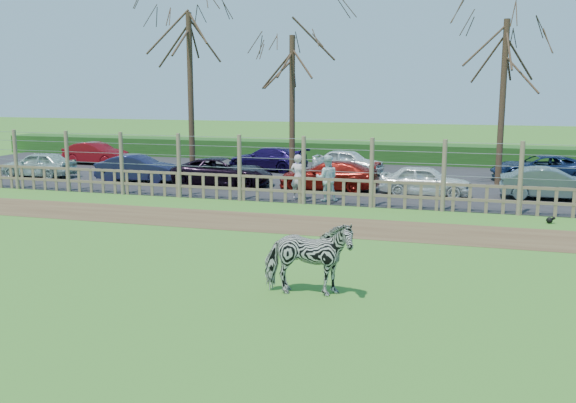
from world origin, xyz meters
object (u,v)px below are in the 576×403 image
(car_10, at_px, (348,162))
(car_12, at_px, (540,168))
(tree_right, at_px, (505,63))
(zebra, at_px, (308,258))
(visitor_b, at_px, (327,178))
(tree_mid, at_px, (292,73))
(car_5, at_px, (550,184))
(visitor_a, at_px, (298,177))
(tree_left, at_px, (190,56))
(car_0, at_px, (39,164))
(car_3, at_px, (329,175))
(car_4, at_px, (425,181))
(car_1, at_px, (138,168))
(car_2, at_px, (223,172))
(car_7, at_px, (96,153))
(crow, at_px, (550,220))
(car_9, at_px, (267,159))

(car_10, bearing_deg, car_12, -85.86)
(car_12, bearing_deg, tree_right, -47.51)
(zebra, height_order, visitor_b, visitor_b)
(tree_mid, relative_size, car_5, 1.87)
(visitor_a, bearing_deg, tree_left, -21.99)
(visitor_b, relative_size, car_10, 0.49)
(tree_mid, xyz_separation_m, car_0, (-11.75, -2.42, -4.23))
(car_3, distance_m, car_4, 3.99)
(visitor_a, bearing_deg, car_1, -6.23)
(car_2, height_order, car_5, same)
(car_1, distance_m, car_7, 7.49)
(car_5, bearing_deg, zebra, 155.65)
(visitor_a, height_order, crow, visitor_a)
(car_7, bearing_deg, car_0, -173.03)
(car_2, xyz_separation_m, car_7, (-9.55, 5.15, 0.00))
(car_10, bearing_deg, visitor_b, -170.10)
(car_2, bearing_deg, car_3, -90.67)
(car_1, xyz_separation_m, car_3, (8.74, 0.19, 0.00))
(visitor_b, height_order, car_10, visitor_b)
(visitor_a, xyz_separation_m, car_0, (-13.37, 2.49, -0.26))
(car_1, bearing_deg, zebra, -146.29)
(zebra, relative_size, visitor_a, 1.10)
(tree_right, distance_m, crow, 8.87)
(car_2, height_order, car_10, same)
(car_4, bearing_deg, visitor_a, 117.82)
(visitor_a, relative_size, crow, 6.27)
(zebra, xyz_separation_m, car_7, (-16.73, 18.29, -0.16))
(car_1, relative_size, car_4, 1.03)
(car_7, bearing_deg, car_10, -85.25)
(tree_left, height_order, visitor_a, tree_left)
(car_3, bearing_deg, car_7, -109.53)
(car_7, bearing_deg, car_5, -97.46)
(car_2, relative_size, car_7, 1.19)
(zebra, height_order, car_5, zebra)
(tree_left, height_order, car_3, tree_left)
(visitor_b, relative_size, car_0, 0.49)
(tree_left, height_order, car_10, tree_left)
(car_3, relative_size, car_12, 0.96)
(car_3, xyz_separation_m, car_7, (-14.19, 4.95, 0.00))
(car_2, xyz_separation_m, car_4, (8.60, -0.24, 0.00))
(car_1, distance_m, car_10, 10.04)
(crow, height_order, car_4, car_4)
(car_7, height_order, car_12, same)
(car_4, bearing_deg, car_9, 58.44)
(car_1, xyz_separation_m, car_9, (4.42, 5.24, 0.00))
(tree_left, height_order, tree_mid, tree_left)
(tree_left, height_order, car_0, tree_left)
(car_1, relative_size, car_9, 0.88)
(tree_right, relative_size, visitor_b, 4.26)
(car_3, bearing_deg, visitor_b, 10.85)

